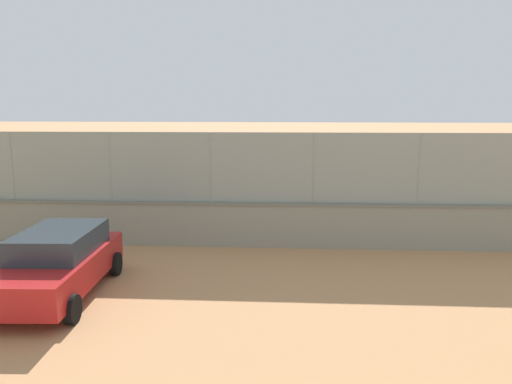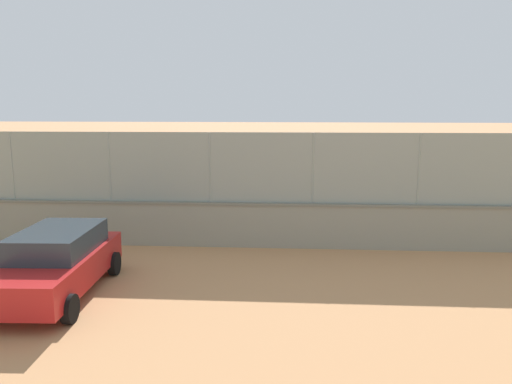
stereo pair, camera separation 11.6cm
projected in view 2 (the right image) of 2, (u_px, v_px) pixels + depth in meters
ground_plane at (280, 195)px, 25.15m from camera, size 260.00×260.00×0.00m
perimeter_wall at (261, 224)px, 15.78m from camera, size 23.24×1.16×1.45m
fence_panel_on_wall at (261, 168)px, 15.47m from camera, size 22.83×0.75×2.22m
player_baseline_waiting at (351, 184)px, 23.38m from camera, size 0.75×1.14×1.48m
player_at_service_line at (159, 185)px, 22.53m from camera, size 0.74×0.93×1.62m
sports_ball at (343, 177)px, 22.83m from camera, size 0.22×0.22×0.22m
spare_ball_by_wall at (92, 227)px, 18.11m from camera, size 0.14×0.14×0.14m
courtside_bench at (223, 218)px, 17.88m from camera, size 1.61×0.43×0.87m
parked_car_red at (57, 262)px, 11.65m from camera, size 2.28×4.54×1.57m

